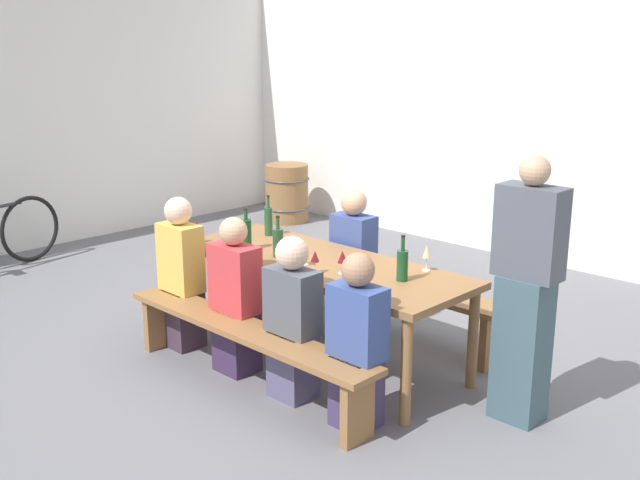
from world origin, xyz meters
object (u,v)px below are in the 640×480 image
at_px(bench_far, 383,288).
at_px(tasting_table, 320,270).
at_px(wine_bottle_3, 269,221).
at_px(wine_bottle_1, 246,234).
at_px(wine_glass_2, 342,258).
at_px(seated_guest_near_3, 357,345).
at_px(bench_near, 244,339).
at_px(wine_bottle_2, 278,242).
at_px(wine_glass_4, 304,251).
at_px(seated_guest_near_1, 235,300).
at_px(seated_guest_near_2, 293,321).
at_px(standing_host, 525,297).
at_px(wine_glass_3, 315,257).
at_px(wine_barrel, 287,193).
at_px(wine_bottle_0, 402,264).
at_px(wine_glass_0, 196,227).
at_px(seated_guest_far_0, 353,264).
at_px(wine_glass_1, 427,253).
at_px(seated_guest_near_0, 181,276).

bearing_deg(bench_far, tasting_table, -90.00).
xyz_separation_m(bench_far, wine_bottle_3, (-0.79, -0.50, 0.51)).
distance_m(tasting_table, wine_bottle_1, 0.65).
xyz_separation_m(wine_glass_2, seated_guest_near_3, (0.53, -0.45, -0.34)).
height_order(bench_near, wine_bottle_2, wine_bottle_2).
distance_m(bench_far, wine_glass_4, 1.01).
distance_m(seated_guest_near_1, seated_guest_near_2, 0.57).
relative_size(wine_bottle_1, wine_glass_2, 1.94).
height_order(bench_far, seated_guest_near_2, seated_guest_near_2).
distance_m(wine_bottle_2, seated_guest_near_3, 1.26).
relative_size(wine_glass_2, standing_host, 0.10).
relative_size(bench_near, wine_glass_3, 13.96).
distance_m(bench_far, wine_barrel, 3.92).
distance_m(wine_bottle_0, wine_glass_4, 0.74).
distance_m(wine_glass_3, seated_guest_near_1, 0.65).
relative_size(wine_bottle_1, wine_barrel, 0.42).
distance_m(bench_far, wine_glass_0, 1.55).
bearing_deg(wine_bottle_3, wine_glass_2, -17.08).
distance_m(wine_glass_4, seated_guest_far_0, 0.81).
relative_size(wine_bottle_2, seated_guest_near_2, 0.28).
bearing_deg(wine_bottle_0, seated_guest_near_1, -148.12).
bearing_deg(bench_near, wine_barrel, 133.25).
bearing_deg(seated_guest_far_0, wine_glass_0, -42.99).
distance_m(wine_glass_1, seated_guest_near_3, 0.98).
distance_m(wine_glass_3, standing_host, 1.40).
xyz_separation_m(seated_guest_near_3, seated_guest_far_0, (-1.05, 1.14, 0.04)).
relative_size(wine_bottle_1, wine_bottle_3, 0.95).
bearing_deg(seated_guest_near_1, wine_glass_1, -47.01).
distance_m(tasting_table, wine_glass_0, 1.09).
xyz_separation_m(bench_far, wine_bottle_0, (0.71, -0.69, 0.50)).
height_order(tasting_table, wine_barrel, tasting_table).
relative_size(bench_near, wine_glass_0, 12.60).
distance_m(wine_glass_2, seated_guest_far_0, 0.92).
bearing_deg(wine_bottle_0, seated_guest_near_3, -76.33).
height_order(wine_bottle_1, wine_barrel, wine_bottle_1).
relative_size(wine_bottle_0, standing_host, 0.19).
bearing_deg(wine_bottle_3, seated_guest_far_0, 30.37).
bearing_deg(wine_glass_2, standing_host, 15.32).
distance_m(seated_guest_far_0, standing_host, 1.76).
bearing_deg(standing_host, seated_guest_near_3, 49.61).
xyz_separation_m(bench_near, bench_far, (0.00, 1.44, 0.00)).
bearing_deg(wine_glass_2, tasting_table, 159.24).
relative_size(wine_bottle_0, seated_guest_near_0, 0.26).
bearing_deg(wine_glass_4, seated_guest_near_2, -53.12).
height_order(wine_bottle_2, standing_host, standing_host).
xyz_separation_m(tasting_table, bench_far, (0.00, 0.72, -0.32)).
xyz_separation_m(tasting_table, wine_glass_3, (0.19, -0.24, 0.18)).
distance_m(wine_bottle_0, wine_barrel, 4.92).
bearing_deg(wine_glass_3, wine_bottle_3, 154.68).
bearing_deg(bench_far, wine_barrel, 147.87).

